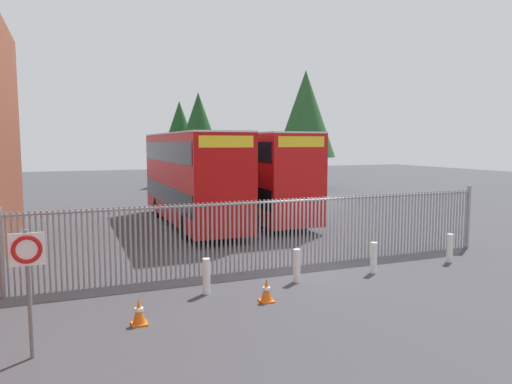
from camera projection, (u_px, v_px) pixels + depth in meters
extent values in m
plane|color=#3D3D42|center=(225.00, 225.00, 22.62)|extent=(100.00, 100.00, 0.00)
cylinder|color=gray|center=(1.00, 256.00, 11.92)|extent=(0.06, 0.06, 2.20)
cylinder|color=gray|center=(7.00, 255.00, 11.98)|extent=(0.06, 0.06, 2.20)
cylinder|color=gray|center=(13.00, 255.00, 12.03)|extent=(0.06, 0.06, 2.20)
cylinder|color=gray|center=(19.00, 254.00, 12.08)|extent=(0.06, 0.06, 2.20)
cylinder|color=gray|center=(26.00, 254.00, 12.13)|extent=(0.06, 0.06, 2.20)
cylinder|color=gray|center=(31.00, 253.00, 12.18)|extent=(0.06, 0.06, 2.20)
cylinder|color=gray|center=(37.00, 253.00, 12.24)|extent=(0.06, 0.06, 2.20)
cylinder|color=gray|center=(43.00, 252.00, 12.29)|extent=(0.06, 0.06, 2.20)
cylinder|color=gray|center=(49.00, 252.00, 12.34)|extent=(0.06, 0.06, 2.20)
cylinder|color=gray|center=(55.00, 251.00, 12.39)|extent=(0.06, 0.06, 2.20)
cylinder|color=gray|center=(61.00, 251.00, 12.44)|extent=(0.06, 0.06, 2.20)
cylinder|color=gray|center=(66.00, 250.00, 12.49)|extent=(0.06, 0.06, 2.20)
cylinder|color=gray|center=(72.00, 250.00, 12.55)|extent=(0.06, 0.06, 2.20)
cylinder|color=gray|center=(77.00, 249.00, 12.60)|extent=(0.06, 0.06, 2.20)
cylinder|color=gray|center=(83.00, 249.00, 12.65)|extent=(0.06, 0.06, 2.20)
cylinder|color=gray|center=(88.00, 249.00, 12.70)|extent=(0.06, 0.06, 2.20)
cylinder|color=gray|center=(94.00, 248.00, 12.75)|extent=(0.06, 0.06, 2.20)
cylinder|color=gray|center=(99.00, 248.00, 12.81)|extent=(0.06, 0.06, 2.20)
cylinder|color=gray|center=(105.00, 247.00, 12.86)|extent=(0.06, 0.06, 2.20)
cylinder|color=gray|center=(110.00, 247.00, 12.91)|extent=(0.06, 0.06, 2.20)
cylinder|color=gray|center=(115.00, 246.00, 12.96)|extent=(0.06, 0.06, 2.20)
cylinder|color=gray|center=(120.00, 246.00, 13.01)|extent=(0.06, 0.06, 2.20)
cylinder|color=gray|center=(126.00, 246.00, 13.07)|extent=(0.06, 0.06, 2.20)
cylinder|color=gray|center=(131.00, 245.00, 13.12)|extent=(0.06, 0.06, 2.20)
cylinder|color=gray|center=(136.00, 245.00, 13.17)|extent=(0.06, 0.06, 2.20)
cylinder|color=gray|center=(141.00, 244.00, 13.22)|extent=(0.06, 0.06, 2.20)
cylinder|color=gray|center=(146.00, 244.00, 13.27)|extent=(0.06, 0.06, 2.20)
cylinder|color=gray|center=(151.00, 244.00, 13.33)|extent=(0.06, 0.06, 2.20)
cylinder|color=gray|center=(156.00, 243.00, 13.38)|extent=(0.06, 0.06, 2.20)
cylinder|color=gray|center=(161.00, 243.00, 13.43)|extent=(0.06, 0.06, 2.20)
cylinder|color=gray|center=(166.00, 243.00, 13.48)|extent=(0.06, 0.06, 2.20)
cylinder|color=gray|center=(170.00, 242.00, 13.53)|extent=(0.06, 0.06, 2.20)
cylinder|color=gray|center=(175.00, 242.00, 13.58)|extent=(0.06, 0.06, 2.20)
cylinder|color=gray|center=(180.00, 241.00, 13.64)|extent=(0.06, 0.06, 2.20)
cylinder|color=gray|center=(185.00, 241.00, 13.69)|extent=(0.06, 0.06, 2.20)
cylinder|color=gray|center=(189.00, 241.00, 13.74)|extent=(0.06, 0.06, 2.20)
cylinder|color=gray|center=(194.00, 240.00, 13.79)|extent=(0.06, 0.06, 2.20)
cylinder|color=gray|center=(199.00, 240.00, 13.84)|extent=(0.06, 0.06, 2.20)
cylinder|color=gray|center=(203.00, 240.00, 13.90)|extent=(0.06, 0.06, 2.20)
cylinder|color=gray|center=(208.00, 239.00, 13.95)|extent=(0.06, 0.06, 2.20)
cylinder|color=gray|center=(212.00, 239.00, 14.00)|extent=(0.06, 0.06, 2.20)
cylinder|color=gray|center=(217.00, 238.00, 14.05)|extent=(0.06, 0.06, 2.20)
cylinder|color=gray|center=(221.00, 238.00, 14.10)|extent=(0.06, 0.06, 2.20)
cylinder|color=gray|center=(226.00, 238.00, 14.16)|extent=(0.06, 0.06, 2.20)
cylinder|color=gray|center=(230.00, 237.00, 14.21)|extent=(0.06, 0.06, 2.20)
cylinder|color=gray|center=(234.00, 237.00, 14.26)|extent=(0.06, 0.06, 2.20)
cylinder|color=gray|center=(239.00, 237.00, 14.31)|extent=(0.06, 0.06, 2.20)
cylinder|color=gray|center=(243.00, 236.00, 14.36)|extent=(0.06, 0.06, 2.20)
cylinder|color=gray|center=(247.00, 236.00, 14.41)|extent=(0.06, 0.06, 2.20)
cylinder|color=gray|center=(252.00, 236.00, 14.47)|extent=(0.06, 0.06, 2.20)
cylinder|color=gray|center=(256.00, 235.00, 14.52)|extent=(0.06, 0.06, 2.20)
cylinder|color=gray|center=(260.00, 235.00, 14.57)|extent=(0.06, 0.06, 2.20)
cylinder|color=gray|center=(264.00, 235.00, 14.62)|extent=(0.06, 0.06, 2.20)
cylinder|color=gray|center=(268.00, 234.00, 14.67)|extent=(0.06, 0.06, 2.20)
cylinder|color=gray|center=(272.00, 234.00, 14.73)|extent=(0.06, 0.06, 2.20)
cylinder|color=gray|center=(276.00, 234.00, 14.78)|extent=(0.06, 0.06, 2.20)
cylinder|color=gray|center=(280.00, 233.00, 14.83)|extent=(0.06, 0.06, 2.20)
cylinder|color=gray|center=(284.00, 233.00, 14.88)|extent=(0.06, 0.06, 2.20)
cylinder|color=gray|center=(288.00, 233.00, 14.93)|extent=(0.06, 0.06, 2.20)
cylinder|color=gray|center=(292.00, 233.00, 14.99)|extent=(0.06, 0.06, 2.20)
cylinder|color=gray|center=(296.00, 232.00, 15.04)|extent=(0.06, 0.06, 2.20)
cylinder|color=gray|center=(300.00, 232.00, 15.09)|extent=(0.06, 0.06, 2.20)
cylinder|color=gray|center=(304.00, 232.00, 15.14)|extent=(0.06, 0.06, 2.20)
cylinder|color=gray|center=(308.00, 231.00, 15.19)|extent=(0.06, 0.06, 2.20)
cylinder|color=gray|center=(311.00, 231.00, 15.25)|extent=(0.06, 0.06, 2.20)
cylinder|color=gray|center=(315.00, 231.00, 15.30)|extent=(0.06, 0.06, 2.20)
cylinder|color=gray|center=(319.00, 230.00, 15.35)|extent=(0.06, 0.06, 2.20)
cylinder|color=gray|center=(323.00, 230.00, 15.40)|extent=(0.06, 0.06, 2.20)
cylinder|color=gray|center=(326.00, 230.00, 15.45)|extent=(0.06, 0.06, 2.20)
cylinder|color=gray|center=(330.00, 230.00, 15.50)|extent=(0.06, 0.06, 2.20)
cylinder|color=gray|center=(334.00, 229.00, 15.56)|extent=(0.06, 0.06, 2.20)
cylinder|color=gray|center=(337.00, 229.00, 15.61)|extent=(0.06, 0.06, 2.20)
cylinder|color=gray|center=(341.00, 229.00, 15.66)|extent=(0.06, 0.06, 2.20)
cylinder|color=gray|center=(345.00, 228.00, 15.71)|extent=(0.06, 0.06, 2.20)
cylinder|color=gray|center=(348.00, 228.00, 15.76)|extent=(0.06, 0.06, 2.20)
cylinder|color=gray|center=(352.00, 228.00, 15.82)|extent=(0.06, 0.06, 2.20)
cylinder|color=gray|center=(355.00, 228.00, 15.87)|extent=(0.06, 0.06, 2.20)
cylinder|color=gray|center=(359.00, 227.00, 15.92)|extent=(0.06, 0.06, 2.20)
cylinder|color=gray|center=(362.00, 227.00, 15.97)|extent=(0.06, 0.06, 2.20)
cylinder|color=gray|center=(366.00, 227.00, 16.02)|extent=(0.06, 0.06, 2.20)
cylinder|color=gray|center=(369.00, 226.00, 16.08)|extent=(0.06, 0.06, 2.20)
cylinder|color=gray|center=(372.00, 226.00, 16.13)|extent=(0.06, 0.06, 2.20)
cylinder|color=gray|center=(376.00, 226.00, 16.18)|extent=(0.06, 0.06, 2.20)
cylinder|color=gray|center=(379.00, 226.00, 16.23)|extent=(0.06, 0.06, 2.20)
cylinder|color=gray|center=(382.00, 225.00, 16.28)|extent=(0.06, 0.06, 2.20)
cylinder|color=gray|center=(386.00, 225.00, 16.34)|extent=(0.06, 0.06, 2.20)
cylinder|color=gray|center=(389.00, 225.00, 16.39)|extent=(0.06, 0.06, 2.20)
cylinder|color=gray|center=(392.00, 225.00, 16.44)|extent=(0.06, 0.06, 2.20)
cylinder|color=gray|center=(396.00, 224.00, 16.49)|extent=(0.06, 0.06, 2.20)
cylinder|color=gray|center=(399.00, 224.00, 16.54)|extent=(0.06, 0.06, 2.20)
cylinder|color=gray|center=(402.00, 224.00, 16.59)|extent=(0.06, 0.06, 2.20)
cylinder|color=gray|center=(405.00, 224.00, 16.65)|extent=(0.06, 0.06, 2.20)
cylinder|color=gray|center=(408.00, 223.00, 16.70)|extent=(0.06, 0.06, 2.20)
cylinder|color=gray|center=(412.00, 223.00, 16.75)|extent=(0.06, 0.06, 2.20)
cylinder|color=gray|center=(415.00, 223.00, 16.80)|extent=(0.06, 0.06, 2.20)
cylinder|color=gray|center=(418.00, 223.00, 16.85)|extent=(0.06, 0.06, 2.20)
cylinder|color=gray|center=(421.00, 222.00, 16.91)|extent=(0.06, 0.06, 2.20)
cylinder|color=gray|center=(424.00, 222.00, 16.96)|extent=(0.06, 0.06, 2.20)
cylinder|color=gray|center=(427.00, 222.00, 17.01)|extent=(0.06, 0.06, 2.20)
cylinder|color=gray|center=(430.00, 222.00, 17.06)|extent=(0.06, 0.06, 2.20)
cylinder|color=gray|center=(433.00, 221.00, 17.11)|extent=(0.06, 0.06, 2.20)
cylinder|color=gray|center=(436.00, 221.00, 17.17)|extent=(0.06, 0.06, 2.20)
cylinder|color=gray|center=(439.00, 221.00, 17.22)|extent=(0.06, 0.06, 2.20)
cylinder|color=gray|center=(442.00, 221.00, 17.27)|extent=(0.06, 0.06, 2.20)
cylinder|color=gray|center=(445.00, 220.00, 17.32)|extent=(0.06, 0.06, 2.20)
cylinder|color=gray|center=(448.00, 220.00, 17.37)|extent=(0.06, 0.06, 2.20)
cylinder|color=gray|center=(451.00, 220.00, 17.42)|extent=(0.06, 0.06, 2.20)
cylinder|color=gray|center=(454.00, 220.00, 17.48)|extent=(0.06, 0.06, 2.20)
cylinder|color=gray|center=(457.00, 220.00, 17.53)|extent=(0.06, 0.06, 2.20)
cylinder|color=gray|center=(459.00, 219.00, 17.58)|extent=(0.06, 0.06, 2.20)
cylinder|color=gray|center=(462.00, 219.00, 17.63)|extent=(0.06, 0.06, 2.20)
cylinder|color=gray|center=(465.00, 219.00, 17.68)|extent=(0.06, 0.06, 2.20)
cylinder|color=gray|center=(468.00, 219.00, 17.74)|extent=(0.06, 0.06, 2.20)
cylinder|color=gray|center=(280.00, 201.00, 14.72)|extent=(15.64, 0.07, 0.07)
cylinder|color=gray|center=(1.00, 253.00, 11.92)|extent=(0.14, 0.14, 2.35)
cylinder|color=gray|center=(468.00, 217.00, 17.73)|extent=(0.14, 0.14, 2.35)
cube|color=#B70C0C|center=(191.00, 176.00, 22.47)|extent=(2.50, 10.80, 4.00)
cube|color=black|center=(191.00, 193.00, 22.55)|extent=(2.54, 10.37, 0.90)
cube|color=black|center=(191.00, 151.00, 22.34)|extent=(2.54, 10.37, 0.90)
cube|color=yellow|center=(226.00, 142.00, 17.36)|extent=(2.12, 0.12, 0.44)
cube|color=silver|center=(191.00, 134.00, 22.25)|extent=(2.50, 10.80, 0.08)
cylinder|color=black|center=(186.00, 227.00, 19.16)|extent=(0.30, 1.04, 1.04)
cylinder|color=black|center=(236.00, 224.00, 19.98)|extent=(0.30, 1.04, 1.04)
cylinder|color=black|center=(158.00, 208.00, 24.99)|extent=(0.30, 1.04, 1.04)
cylinder|color=black|center=(198.00, 206.00, 25.81)|extent=(0.30, 1.04, 1.04)
cube|color=red|center=(253.00, 174.00, 24.49)|extent=(2.50, 10.80, 4.00)
cube|color=black|center=(253.00, 189.00, 24.57)|extent=(2.54, 10.37, 0.90)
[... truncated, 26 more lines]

